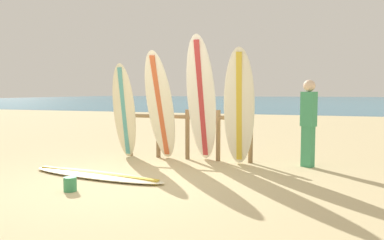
% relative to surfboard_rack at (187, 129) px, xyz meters
% --- Properties ---
extents(ground_plane, '(120.00, 120.00, 0.00)m').
position_rel_surfboard_rack_xyz_m(ground_plane, '(-0.21, -2.30, -0.62)').
color(ground_plane, '#CCB784').
extents(ocean_water, '(120.00, 80.00, 0.01)m').
position_rel_surfboard_rack_xyz_m(ocean_water, '(-0.21, 55.70, -0.62)').
color(ocean_water, '#196B93').
rests_on(ocean_water, ground).
extents(surfboard_rack, '(2.72, 0.09, 1.03)m').
position_rel_surfboard_rack_xyz_m(surfboard_rack, '(0.00, 0.00, 0.00)').
color(surfboard_rack, olive).
rests_on(surfboard_rack, ground).
extents(surfboard_leaning_far_left, '(0.53, 0.58, 1.97)m').
position_rel_surfboard_rack_xyz_m(surfboard_leaning_far_left, '(-1.26, -0.36, 0.36)').
color(surfboard_leaning_far_left, beige).
rests_on(surfboard_leaning_far_left, ground).
extents(surfboard_leaning_left, '(0.59, 0.99, 2.17)m').
position_rel_surfboard_rack_xyz_m(surfboard_leaning_left, '(-0.42, -0.42, 0.47)').
color(surfboard_leaning_left, white).
rests_on(surfboard_leaning_left, ground).
extents(surfboard_leaning_center_left, '(0.65, 1.13, 2.43)m').
position_rel_surfboard_rack_xyz_m(surfboard_leaning_center_left, '(0.41, -0.36, 0.60)').
color(surfboard_leaning_center_left, white).
rests_on(surfboard_leaning_center_left, ground).
extents(surfboard_leaning_center, '(0.64, 0.62, 2.20)m').
position_rel_surfboard_rack_xyz_m(surfboard_leaning_center, '(1.15, -0.36, 0.48)').
color(surfboard_leaning_center, white).
rests_on(surfboard_leaning_center, ground).
extents(surfboard_lying_on_sand, '(2.63, 0.86, 0.08)m').
position_rel_surfboard_rack_xyz_m(surfboard_lying_on_sand, '(-0.89, -2.01, -0.59)').
color(surfboard_lying_on_sand, beige).
rests_on(surfboard_lying_on_sand, ground).
extents(beachgoer_standing, '(0.31, 0.28, 1.61)m').
position_rel_surfboard_rack_xyz_m(beachgoer_standing, '(2.38, -0.05, 0.27)').
color(beachgoer_standing, '#3F9966').
rests_on(beachgoer_standing, ground).
extents(small_boat_offshore, '(1.22, 2.82, 0.71)m').
position_rel_surfboard_rack_xyz_m(small_boat_offshore, '(-6.55, 23.10, -0.37)').
color(small_boat_offshore, '#333842').
rests_on(small_boat_offshore, ocean_water).
extents(sand_bucket, '(0.18, 0.18, 0.20)m').
position_rel_surfboard_rack_xyz_m(sand_bucket, '(-0.74, -2.89, -0.52)').
color(sand_bucket, '#388C59').
rests_on(sand_bucket, ground).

